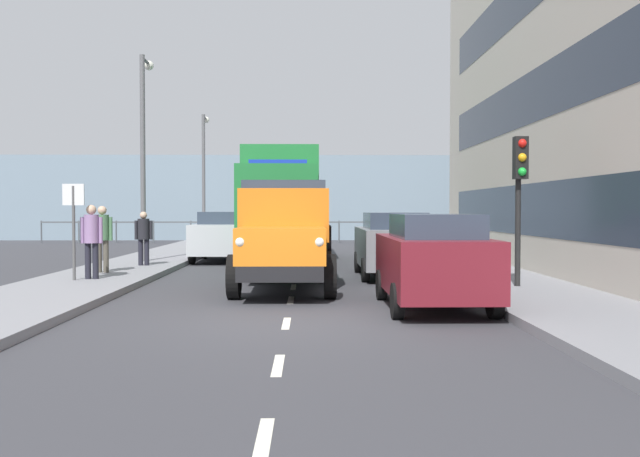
{
  "coord_description": "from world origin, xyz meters",
  "views": [
    {
      "loc": [
        -0.35,
        10.87,
        1.8
      ],
      "look_at": [
        -0.69,
        -9.05,
        1.24
      ],
      "focal_mm": 37.87,
      "sensor_mm": 36.0,
      "label": 1
    }
  ],
  "objects_px": {
    "lorry_cargo_green": "(282,202)",
    "lamp_post_promenade": "(144,139)",
    "car_silver_oppositeside_0": "(224,235)",
    "pedestrian_with_bag": "(144,234)",
    "pedestrian_in_dark_coat": "(92,235)",
    "car_grey_kerbside_1": "(393,244)",
    "pedestrian_couple_a": "(102,233)",
    "lamp_post_far": "(204,166)",
    "traffic_light_near": "(520,178)",
    "truck_vintage_orange": "(284,238)",
    "street_sign": "(74,215)",
    "car_maroon_kerbside_near": "(433,260)"
  },
  "relations": [
    {
      "from": "lorry_cargo_green",
      "to": "lamp_post_promenade",
      "type": "height_order",
      "value": "lamp_post_promenade"
    },
    {
      "from": "car_silver_oppositeside_0",
      "to": "pedestrian_with_bag",
      "type": "distance_m",
      "value": 4.06
    },
    {
      "from": "lorry_cargo_green",
      "to": "pedestrian_with_bag",
      "type": "distance_m",
      "value": 5.22
    },
    {
      "from": "pedestrian_in_dark_coat",
      "to": "pedestrian_with_bag",
      "type": "height_order",
      "value": "pedestrian_in_dark_coat"
    },
    {
      "from": "pedestrian_in_dark_coat",
      "to": "car_grey_kerbside_1",
      "type": "bearing_deg",
      "value": -166.37
    },
    {
      "from": "car_grey_kerbside_1",
      "to": "pedestrian_couple_a",
      "type": "xyz_separation_m",
      "value": [
        7.67,
        0.14,
        0.28
      ]
    },
    {
      "from": "car_silver_oppositeside_0",
      "to": "lamp_post_far",
      "type": "distance_m",
      "value": 10.45
    },
    {
      "from": "traffic_light_near",
      "to": "lamp_post_promenade",
      "type": "height_order",
      "value": "lamp_post_promenade"
    },
    {
      "from": "truck_vintage_orange",
      "to": "car_silver_oppositeside_0",
      "type": "bearing_deg",
      "value": -74.41
    },
    {
      "from": "street_sign",
      "to": "lamp_post_far",
      "type": "bearing_deg",
      "value": -91.11
    },
    {
      "from": "truck_vintage_orange",
      "to": "lorry_cargo_green",
      "type": "distance_m",
      "value": 8.45
    },
    {
      "from": "pedestrian_with_bag",
      "to": "lamp_post_far",
      "type": "bearing_deg",
      "value": -88.85
    },
    {
      "from": "car_silver_oppositeside_0",
      "to": "pedestrian_in_dark_coat",
      "type": "relative_size",
      "value": 2.36
    },
    {
      "from": "car_maroon_kerbside_near",
      "to": "pedestrian_in_dark_coat",
      "type": "distance_m",
      "value": 8.4
    },
    {
      "from": "traffic_light_near",
      "to": "lamp_post_far",
      "type": "relative_size",
      "value": 0.51
    },
    {
      "from": "lamp_post_promenade",
      "to": "pedestrian_with_bag",
      "type": "bearing_deg",
      "value": 102.72
    },
    {
      "from": "car_maroon_kerbside_near",
      "to": "pedestrian_with_bag",
      "type": "xyz_separation_m",
      "value": [
        7.13,
        -7.8,
        0.19
      ]
    },
    {
      "from": "truck_vintage_orange",
      "to": "street_sign",
      "type": "distance_m",
      "value": 5.07
    },
    {
      "from": "car_maroon_kerbside_near",
      "to": "lamp_post_promenade",
      "type": "relative_size",
      "value": 0.58
    },
    {
      "from": "car_grey_kerbside_1",
      "to": "pedestrian_with_bag",
      "type": "bearing_deg",
      "value": -16.24
    },
    {
      "from": "lamp_post_far",
      "to": "street_sign",
      "type": "height_order",
      "value": "lamp_post_far"
    },
    {
      "from": "lamp_post_far",
      "to": "pedestrian_couple_a",
      "type": "bearing_deg",
      "value": 89.02
    },
    {
      "from": "pedestrian_couple_a",
      "to": "pedestrian_in_dark_coat",
      "type": "bearing_deg",
      "value": 98.54
    },
    {
      "from": "lorry_cargo_green",
      "to": "car_grey_kerbside_1",
      "type": "distance_m",
      "value": 6.33
    },
    {
      "from": "pedestrian_couple_a",
      "to": "lamp_post_far",
      "type": "relative_size",
      "value": 0.28
    },
    {
      "from": "car_silver_oppositeside_0",
      "to": "car_grey_kerbside_1",
      "type": "bearing_deg",
      "value": 132.72
    },
    {
      "from": "lamp_post_promenade",
      "to": "lamp_post_far",
      "type": "bearing_deg",
      "value": -90.71
    },
    {
      "from": "lorry_cargo_green",
      "to": "lamp_post_promenade",
      "type": "bearing_deg",
      "value": 18.39
    },
    {
      "from": "pedestrian_in_dark_coat",
      "to": "lamp_post_promenade",
      "type": "relative_size",
      "value": 0.27
    },
    {
      "from": "lorry_cargo_green",
      "to": "car_maroon_kerbside_near",
      "type": "xyz_separation_m",
      "value": [
        -3.18,
        11.07,
        -1.18
      ]
    },
    {
      "from": "lorry_cargo_green",
      "to": "lamp_post_far",
      "type": "distance_m",
      "value": 11.07
    },
    {
      "from": "truck_vintage_orange",
      "to": "traffic_light_near",
      "type": "relative_size",
      "value": 1.76
    },
    {
      "from": "car_maroon_kerbside_near",
      "to": "car_grey_kerbside_1",
      "type": "xyz_separation_m",
      "value": [
        -0.0,
        -5.72,
        0.0
      ]
    },
    {
      "from": "car_grey_kerbside_1",
      "to": "pedestrian_in_dark_coat",
      "type": "bearing_deg",
      "value": 13.63
    },
    {
      "from": "car_maroon_kerbside_near",
      "to": "pedestrian_couple_a",
      "type": "height_order",
      "value": "pedestrian_couple_a"
    },
    {
      "from": "car_grey_kerbside_1",
      "to": "pedestrian_with_bag",
      "type": "xyz_separation_m",
      "value": [
        7.13,
        -2.08,
        0.18
      ]
    },
    {
      "from": "car_maroon_kerbside_near",
      "to": "car_grey_kerbside_1",
      "type": "height_order",
      "value": "same"
    },
    {
      "from": "pedestrian_in_dark_coat",
      "to": "lamp_post_far",
      "type": "xyz_separation_m",
      "value": [
        -0.02,
        -17.21,
        2.73
      ]
    },
    {
      "from": "truck_vintage_orange",
      "to": "traffic_light_near",
      "type": "bearing_deg",
      "value": 174.3
    },
    {
      "from": "car_grey_kerbside_1",
      "to": "street_sign",
      "type": "distance_m",
      "value": 8.05
    },
    {
      "from": "lorry_cargo_green",
      "to": "car_maroon_kerbside_near",
      "type": "bearing_deg",
      "value": 106.03
    },
    {
      "from": "car_maroon_kerbside_near",
      "to": "traffic_light_near",
      "type": "distance_m",
      "value": 3.51
    },
    {
      "from": "car_maroon_kerbside_near",
      "to": "traffic_light_near",
      "type": "height_order",
      "value": "traffic_light_near"
    },
    {
      "from": "pedestrian_in_dark_coat",
      "to": "pedestrian_couple_a",
      "type": "distance_m",
      "value": 1.68
    },
    {
      "from": "lorry_cargo_green",
      "to": "lamp_post_far",
      "type": "xyz_separation_m",
      "value": [
        4.22,
        -10.07,
        1.84
      ]
    },
    {
      "from": "lamp_post_promenade",
      "to": "lorry_cargo_green",
      "type": "bearing_deg",
      "value": -161.61
    },
    {
      "from": "car_grey_kerbside_1",
      "to": "lamp_post_promenade",
      "type": "xyz_separation_m",
      "value": [
        7.54,
        -3.89,
        3.16
      ]
    },
    {
      "from": "pedestrian_couple_a",
      "to": "lamp_post_far",
      "type": "bearing_deg",
      "value": -90.98
    },
    {
      "from": "car_maroon_kerbside_near",
      "to": "lorry_cargo_green",
      "type": "bearing_deg",
      "value": -73.97
    },
    {
      "from": "pedestrian_with_bag",
      "to": "traffic_light_near",
      "type": "height_order",
      "value": "traffic_light_near"
    }
  ]
}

